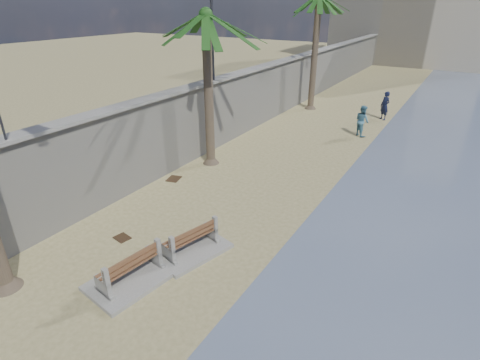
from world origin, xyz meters
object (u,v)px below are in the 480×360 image
at_px(palm_mid, 206,17).
at_px(person_a, 385,104).
at_px(bench_near, 130,269).
at_px(bench_far, 191,241).
at_px(person_b, 362,119).

xyz_separation_m(palm_mid, person_a, (5.53, 12.14, -5.53)).
xyz_separation_m(bench_near, person_a, (2.47, 20.35, 0.65)).
xyz_separation_m(bench_far, person_b, (1.49, 14.22, 0.59)).
distance_m(bench_near, palm_mid, 10.73).
bearing_deg(person_b, bench_far, 124.78).
distance_m(palm_mid, person_b, 11.03).
height_order(bench_near, person_b, person_b).
bearing_deg(person_a, palm_mid, -78.46).
bearing_deg(palm_mid, person_b, 57.23).
bearing_deg(person_a, person_b, -59.36).
bearing_deg(person_b, bench_near, 123.45).
height_order(bench_near, person_a, person_a).
relative_size(bench_near, person_a, 1.18).
distance_m(bench_far, palm_mid, 9.51).
distance_m(bench_near, bench_far, 2.07).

